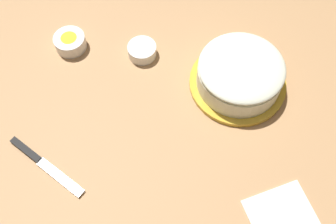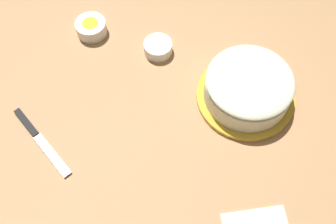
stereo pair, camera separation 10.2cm
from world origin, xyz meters
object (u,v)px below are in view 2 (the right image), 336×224
at_px(frosted_cake, 248,88).
at_px(spreading_knife, 37,136).
at_px(sprinkle_bowl_orange, 158,47).
at_px(sprinkle_bowl_yellow, 91,27).

height_order(frosted_cake, spreading_knife, frosted_cake).
distance_m(frosted_cake, sprinkle_bowl_orange, 0.28).
xyz_separation_m(frosted_cake, sprinkle_bowl_orange, (-0.04, -0.28, -0.03)).
bearing_deg(sprinkle_bowl_yellow, spreading_knife, 7.84).
height_order(spreading_knife, sprinkle_bowl_orange, sprinkle_bowl_orange).
height_order(sprinkle_bowl_yellow, sprinkle_bowl_orange, sprinkle_bowl_yellow).
relative_size(spreading_knife, sprinkle_bowl_yellow, 2.53).
height_order(frosted_cake, sprinkle_bowl_yellow, frosted_cake).
xyz_separation_m(spreading_knife, sprinkle_bowl_orange, (-0.38, 0.16, 0.01)).
distance_m(sprinkle_bowl_yellow, sprinkle_bowl_orange, 0.21).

